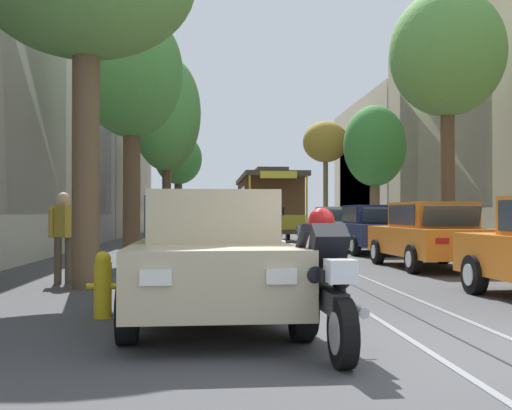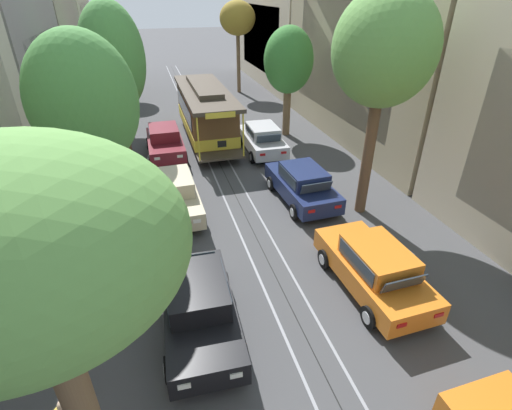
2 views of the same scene
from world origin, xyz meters
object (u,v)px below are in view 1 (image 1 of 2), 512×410
Objects in this scene: parked_car_beige_near_left at (212,255)px; parked_car_orange_second_right at (430,235)px; parked_car_silver_fourth_right at (336,226)px; street_tree_kerb_right_mid at (375,147)px; parked_car_maroon_fourth_left at (211,225)px; street_tree_kerb_left_second at (132,77)px; parked_car_beige_mid_left at (209,229)px; street_tree_kerb_right_fourth at (326,143)px; street_tree_kerb_right_second at (447,55)px; pedestrian_on_right_pavement at (63,232)px; pedestrian_on_left_pavement at (134,220)px; street_tree_kerb_left_fourth at (167,140)px; motorcycle_with_rider at (324,283)px; street_tree_kerb_left_far at (178,160)px; parked_car_navy_mid_right at (371,229)px; fire_hydrant at (103,284)px; cable_car_trolley at (267,206)px; parked_car_black_second_left at (210,236)px; street_tree_kerb_left_mid at (166,114)px.

parked_car_beige_near_left is 8.82m from parked_car_orange_second_right.
street_tree_kerb_right_mid reaches higher than parked_car_silver_fourth_right.
parked_car_maroon_fourth_left and parked_car_silver_fourth_right have the same top height.
parked_car_beige_near_left is at bearing -77.96° from street_tree_kerb_left_second.
street_tree_kerb_right_fourth is at bearing 69.29° from parked_car_beige_mid_left.
street_tree_kerb_right_second is 13.36m from pedestrian_on_right_pavement.
street_tree_kerb_right_second reaches higher than parked_car_beige_mid_left.
pedestrian_on_left_pavement is 18.04m from pedestrian_on_right_pavement.
street_tree_kerb_left_fourth reaches higher than parked_car_silver_fourth_right.
street_tree_kerb_left_far is at bearing 95.14° from motorcycle_with_rider.
parked_car_orange_second_right is 14.72m from street_tree_kerb_right_mid.
parked_car_beige_near_left and parked_car_silver_fourth_right have the same top height.
street_tree_kerb_left_fourth is at bearing -91.14° from street_tree_kerb_left_far.
pedestrian_on_left_pavement is (-3.59, 22.40, 0.19)m from parked_car_beige_near_left.
parked_car_silver_fourth_right is at bearing -64.23° from street_tree_kerb_left_far.
parked_car_maroon_fourth_left is at bearing 112.46° from parked_car_orange_second_right.
pedestrian_on_right_pavement reaches higher than parked_car_navy_mid_right.
street_tree_kerb_right_mid is (0.23, 9.76, -1.85)m from street_tree_kerb_right_second.
fire_hydrant is (-8.66, -32.69, -5.41)m from street_tree_kerb_right_fourth.
parked_car_beige_near_left is 0.70× the size of street_tree_kerb_right_mid.
parked_car_beige_near_left and parked_car_orange_second_right have the same top height.
parked_car_beige_mid_left is at bearing 94.33° from motorcycle_with_rider.
parked_car_navy_mid_right is 9.34m from street_tree_kerb_right_mid.
street_tree_kerb_right_fourth reaches higher than parked_car_beige_near_left.
fire_hydrant is at bearing -95.55° from parked_car_beige_mid_left.
parked_car_beige_mid_left is at bearing 129.99° from parked_car_orange_second_right.
cable_car_trolley is 5.24× the size of pedestrian_on_left_pavement.
street_tree_kerb_right_second is (7.35, -1.96, 5.41)m from parked_car_beige_mid_left.
parked_car_black_second_left is 0.61× the size of street_tree_kerb_right_fourth.
cable_car_trolley is (4.87, 11.03, -3.58)m from street_tree_kerb_left_second.
parked_car_silver_fourth_right is 16.40m from pedestrian_on_right_pavement.
street_tree_kerb_right_second reaches higher than parked_car_maroon_fourth_left.
parked_car_black_second_left is 1.00× the size of parked_car_silver_fourth_right.
cable_car_trolley reaches higher than parked_car_maroon_fourth_left.
parked_car_navy_mid_right is at bearing -105.26° from street_tree_kerb_right_mid.
street_tree_kerb_left_fourth is (-2.31, 25.57, 4.30)m from parked_car_beige_near_left.
cable_car_trolley is at bearing 66.18° from street_tree_kerb_left_second.
pedestrian_on_right_pavement is at bearing -100.22° from parked_car_maroon_fourth_left.
pedestrian_on_right_pavement reaches higher than parked_car_silver_fourth_right.
street_tree_kerb_left_mid reaches higher than street_tree_kerb_right_fourth.
parked_car_orange_second_right is 9.87m from motorcycle_with_rider.
parked_car_navy_mid_right is 2.58× the size of pedestrian_on_right_pavement.
parked_car_maroon_fourth_left is 15.93m from street_tree_kerb_right_fourth.
fire_hydrant is at bearing -87.85° from street_tree_kerb_left_fourth.
pedestrian_on_left_pavement is (-10.89, -10.55, -4.84)m from street_tree_kerb_right_fourth.
pedestrian_on_left_pavement is at bearing 100.88° from motorcycle_with_rider.
street_tree_kerb_right_mid is at bearing 17.43° from street_tree_kerb_left_mid.
pedestrian_on_right_pavement is at bearing -87.42° from pedestrian_on_left_pavement.
parked_car_beige_mid_left and parked_car_silver_fourth_right have the same top height.
street_tree_kerb_left_fourth is (-0.02, 14.84, -0.14)m from street_tree_kerb_left_second.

